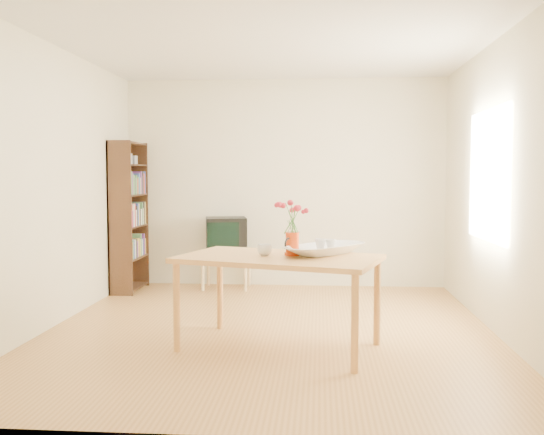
# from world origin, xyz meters

# --- Properties ---
(room) EXTENTS (4.50, 4.50, 4.50)m
(room) POSITION_xyz_m (0.03, 0.00, 1.30)
(room) COLOR #AC783D
(room) RESTS_ON ground
(table) EXTENTS (1.75, 1.30, 0.75)m
(table) POSITION_xyz_m (0.12, -0.57, 0.68)
(table) COLOR #C38342
(table) RESTS_ON ground
(tv_stand) EXTENTS (0.60, 0.45, 0.46)m
(tv_stand) POSITION_xyz_m (-0.70, 1.97, 0.39)
(tv_stand) COLOR #D9B57A
(tv_stand) RESTS_ON ground
(bookshelf) EXTENTS (0.28, 0.70, 1.80)m
(bookshelf) POSITION_xyz_m (-1.85, 1.75, 0.84)
(bookshelf) COLOR #321C10
(bookshelf) RESTS_ON ground
(pitcher) EXTENTS (0.13, 0.19, 0.19)m
(pitcher) POSITION_xyz_m (0.23, -0.51, 0.84)
(pitcher) COLOR red
(pitcher) RESTS_ON table
(flowers) EXTENTS (0.22, 0.22, 0.31)m
(flowers) POSITION_xyz_m (0.23, -0.51, 1.08)
(flowers) COLOR #C12D40
(flowers) RESTS_ON pitcher
(mug) EXTENTS (0.16, 0.16, 0.09)m
(mug) POSITION_xyz_m (0.01, -0.55, 0.80)
(mug) COLOR white
(mug) RESTS_ON table
(bowl) EXTENTS (0.74, 0.74, 0.49)m
(bowl) POSITION_xyz_m (0.50, -0.45, 1.00)
(bowl) COLOR white
(bowl) RESTS_ON table
(teacup_a) EXTENTS (0.11, 0.11, 0.07)m
(teacup_a) POSITION_xyz_m (0.46, -0.45, 0.95)
(teacup_a) COLOR white
(teacup_a) RESTS_ON bowl
(teacup_b) EXTENTS (0.08, 0.08, 0.07)m
(teacup_b) POSITION_xyz_m (0.54, -0.43, 0.95)
(teacup_b) COLOR white
(teacup_b) RESTS_ON bowl
(television) EXTENTS (0.56, 0.54, 0.42)m
(television) POSITION_xyz_m (-0.70, 1.98, 0.67)
(television) COLOR black
(television) RESTS_ON tv_stand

